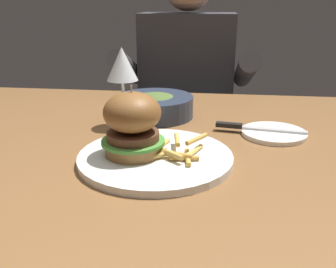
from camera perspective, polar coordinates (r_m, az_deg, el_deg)
The scene contains 9 objects.
dining_table at distance 0.81m, azimuth 1.72°, elevation -6.72°, with size 1.48×0.93×0.74m.
main_plate at distance 0.71m, azimuth -1.92°, elevation -3.58°, with size 0.29×0.29×0.01m, color white.
burger_sandwich at distance 0.69m, azimuth -5.43°, elevation 1.55°, with size 0.12×0.12×0.13m.
fries_pile at distance 0.69m, azimuth 1.73°, elevation -2.47°, with size 0.10×0.11×0.03m.
wine_glass at distance 0.88m, azimuth -7.00°, elevation 10.03°, with size 0.07×0.07×0.19m.
bread_plate at distance 0.87m, azimuth 15.83°, elevation 0.13°, with size 0.14×0.14×0.01m, color white.
table_knife at distance 0.87m, azimuth 12.62°, elevation 0.97°, with size 0.20×0.04×0.01m.
soup_bowl at distance 0.97m, azimuth -1.99°, elevation 4.37°, with size 0.20×0.20×0.06m.
diner_person at distance 1.54m, azimuth 2.78°, elevation 2.32°, with size 0.51×0.36×1.18m.
Camera 1 is at (0.07, -0.73, 1.03)m, focal length 40.00 mm.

